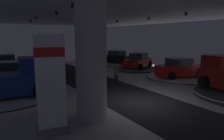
{
  "coord_description": "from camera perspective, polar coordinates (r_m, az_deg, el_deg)",
  "views": [
    {
      "loc": [
        -7.82,
        -9.09,
        3.92
      ],
      "look_at": [
        0.25,
        3.71,
        1.4
      ],
      "focal_mm": 32.96,
      "sensor_mm": 36.0,
      "label": 1
    }
  ],
  "objects": [
    {
      "name": "display_platform_deep_right",
      "position": [
        28.32,
        1.14,
        1.8
      ],
      "size": [
        5.44,
        5.44,
        0.26
      ],
      "color": "#B7B7BC",
      "rests_on": "ground"
    },
    {
      "name": "display_car_far_left",
      "position": [
        17.8,
        -27.57,
        -0.96
      ],
      "size": [
        4.54,
        3.14,
        1.71
      ],
      "color": "black",
      "rests_on": "display_platform_far_left"
    },
    {
      "name": "brand_sign_pylon",
      "position": [
        8.39,
        -16.69,
        -3.77
      ],
      "size": [
        1.36,
        0.86,
        3.98
      ],
      "color": "slate",
      "rests_on": "ground"
    },
    {
      "name": "display_car_mid_right",
      "position": [
        19.68,
        18.23,
        0.43
      ],
      "size": [
        4.53,
        3.09,
        1.71
      ],
      "color": "red",
      "rests_on": "display_platform_mid_right"
    },
    {
      "name": "display_car_deep_left",
      "position": [
        24.75,
        -28.04,
        1.65
      ],
      "size": [
        4.33,
        2.46,
        1.71
      ],
      "color": "#2D5638",
      "rests_on": "display_platform_deep_left"
    },
    {
      "name": "ceiling_with_spotlights",
      "position": [
        12.1,
        8.77,
        17.09
      ],
      "size": [
        24.0,
        44.0,
        0.39
      ],
      "color": "silver"
    },
    {
      "name": "visitor_walking_near",
      "position": [
        17.03,
        1.13,
        -0.74
      ],
      "size": [
        0.32,
        0.32,
        1.59
      ],
      "color": "black",
      "rests_on": "ground"
    },
    {
      "name": "display_platform_deep_left",
      "position": [
        24.86,
        -27.95,
        -0.37
      ],
      "size": [
        4.94,
        4.94,
        0.27
      ],
      "color": "silver",
      "rests_on": "ground"
    },
    {
      "name": "ground",
      "position": [
        12.62,
        8.13,
        -8.85
      ],
      "size": [
        24.0,
        44.0,
        0.06
      ],
      "color": "#B2B2B7"
    },
    {
      "name": "column_left",
      "position": [
        9.55,
        -5.82,
        2.36
      ],
      "size": [
        1.44,
        1.44,
        5.5
      ],
      "color": "silver",
      "rests_on": "ground"
    },
    {
      "name": "display_platform_far_right",
      "position": [
        24.08,
        7.22,
        0.39
      ],
      "size": [
        4.63,
        4.63,
        0.27
      ],
      "color": "#333338",
      "rests_on": "ground"
    },
    {
      "name": "display_platform_far_left",
      "position": [
        17.97,
        -27.46,
        -3.73
      ],
      "size": [
        5.24,
        5.24,
        0.27
      ],
      "color": "silver",
      "rests_on": "ground"
    },
    {
      "name": "display_car_far_right",
      "position": [
        23.99,
        7.29,
        2.48
      ],
      "size": [
        4.56,
        3.58,
        1.71
      ],
      "color": "maroon",
      "rests_on": "display_platform_far_right"
    },
    {
      "name": "display_platform_mid_left",
      "position": [
        14.06,
        -27.37,
        -7.07
      ],
      "size": [
        5.68,
        5.68,
        0.32
      ],
      "color": "silver",
      "rests_on": "ground"
    },
    {
      "name": "display_car_deep_right",
      "position": [
        28.19,
        1.19,
        3.57
      ],
      "size": [
        3.21,
        4.55,
        1.71
      ],
      "color": "black",
      "rests_on": "display_platform_deep_right"
    },
    {
      "name": "display_platform_mid_right",
      "position": [
        19.84,
        18.18,
        -2.03
      ],
      "size": [
        6.03,
        6.03,
        0.23
      ],
      "color": "#B7B7BC",
      "rests_on": "ground"
    },
    {
      "name": "pickup_truck_mid_left",
      "position": [
        13.82,
        -26.37,
        -2.66
      ],
      "size": [
        5.44,
        2.96,
        2.3
      ],
      "color": "navy",
      "rests_on": "display_platform_mid_left"
    }
  ]
}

